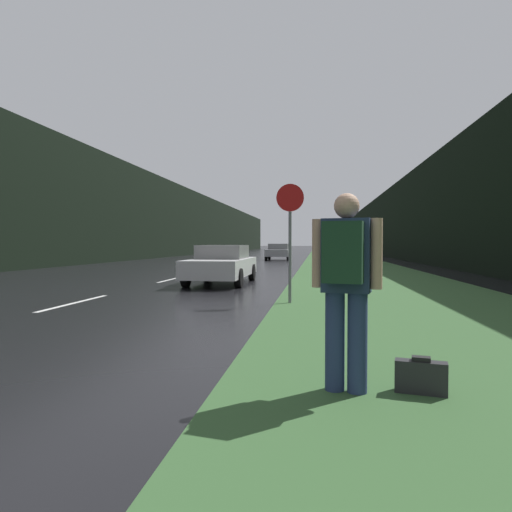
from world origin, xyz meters
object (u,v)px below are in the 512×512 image
(stop_sign, at_px, (290,232))
(car_passing_far, at_px, (278,252))
(hitchhiker_with_backpack, at_px, (346,279))
(suitcase, at_px, (421,378))
(car_passing_near, at_px, (222,264))

(stop_sign, bearing_deg, car_passing_far, 95.34)
(hitchhiker_with_backpack, bearing_deg, suitcase, 17.34)
(stop_sign, bearing_deg, car_passing_near, 117.78)
(hitchhiker_with_backpack, bearing_deg, stop_sign, 109.96)
(stop_sign, relative_size, car_passing_far, 0.66)
(car_passing_near, xyz_separation_m, car_passing_far, (-0.00, 23.08, 0.04))
(stop_sign, relative_size, hitchhiker_with_backpack, 1.50)
(stop_sign, distance_m, car_passing_near, 5.71)
(car_passing_near, height_order, car_passing_far, car_passing_far)
(hitchhiker_with_backpack, xyz_separation_m, car_passing_near, (-3.48, 11.16, -0.37))
(hitchhiker_with_backpack, xyz_separation_m, car_passing_far, (-3.48, 34.24, -0.33))
(stop_sign, distance_m, car_passing_far, 28.19)
(hitchhiker_with_backpack, xyz_separation_m, suitcase, (0.67, 0.06, -0.88))
(suitcase, relative_size, car_passing_near, 0.10)
(suitcase, xyz_separation_m, car_passing_near, (-4.16, 11.10, 0.51))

